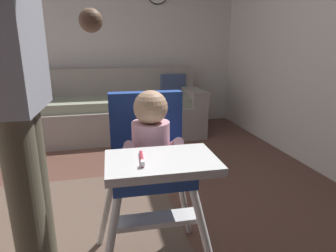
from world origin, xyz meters
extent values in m
cube|color=brown|center=(0.00, 0.00, -0.05)|extent=(5.85, 6.48, 0.10)
cube|color=silver|center=(0.00, 2.47, 1.35)|extent=(5.05, 0.06, 2.70)
cube|color=gray|center=(0.36, 1.89, 0.20)|extent=(2.18, 0.84, 0.40)
cube|color=gray|center=(0.36, 2.22, 0.63)|extent=(2.18, 0.22, 0.46)
cube|color=gray|center=(-0.64, 1.89, 0.50)|extent=(0.20, 0.84, 0.20)
cube|color=gray|center=(1.36, 1.89, 0.50)|extent=(0.20, 0.84, 0.20)
cube|color=gray|center=(-0.11, 1.84, 0.46)|extent=(0.87, 0.60, 0.11)
cube|color=gray|center=(0.83, 1.84, 0.46)|extent=(0.87, 0.60, 0.11)
cube|color=#3D4C75|center=(1.15, 2.09, 0.60)|extent=(0.35, 0.15, 0.34)
cylinder|color=white|center=(0.60, -0.75, 0.28)|extent=(0.17, 0.17, 0.57)
cylinder|color=white|center=(0.17, -0.30, 0.28)|extent=(0.17, 0.17, 0.57)
cylinder|color=white|center=(0.61, -0.31, 0.28)|extent=(0.17, 0.17, 0.57)
cube|color=navy|center=(0.39, -0.52, 0.58)|extent=(0.37, 0.37, 0.05)
cube|color=navy|center=(0.39, -0.37, 0.77)|extent=(0.36, 0.08, 0.33)
cube|color=white|center=(0.38, -0.81, 0.74)|extent=(0.41, 0.27, 0.03)
cube|color=white|center=(0.38, -0.63, 0.38)|extent=(0.40, 0.11, 0.02)
cylinder|color=#E1A4B5|center=(0.39, -0.54, 0.71)|extent=(0.17, 0.17, 0.22)
sphere|color=tan|center=(0.39, -0.55, 0.89)|extent=(0.15, 0.15, 0.15)
cylinder|color=#E1A4B5|center=(0.28, -0.58, 0.73)|extent=(0.05, 0.15, 0.10)
cylinder|color=#E1A4B5|center=(0.49, -0.59, 0.73)|extent=(0.05, 0.15, 0.10)
cylinder|color=#CC384C|center=(0.31, -0.81, 0.77)|extent=(0.02, 0.13, 0.01)
cube|color=white|center=(0.30, -0.87, 0.77)|extent=(0.01, 0.02, 0.02)
cylinder|color=#635C48|center=(-0.16, -0.56, 0.45)|extent=(0.14, 0.14, 0.90)
cylinder|color=#635C48|center=(-0.15, -0.44, 0.45)|extent=(0.14, 0.14, 0.90)
cube|color=#989BA7|center=(-0.16, -0.50, 1.22)|extent=(0.21, 0.41, 0.63)
sphere|color=brown|center=(0.16, -0.70, 1.23)|extent=(0.08, 0.08, 0.08)
cylinder|color=#989BA7|center=(-0.15, -0.26, 1.22)|extent=(0.07, 0.07, 0.57)
camera|label=1|loc=(0.19, -1.74, 1.15)|focal=30.23mm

